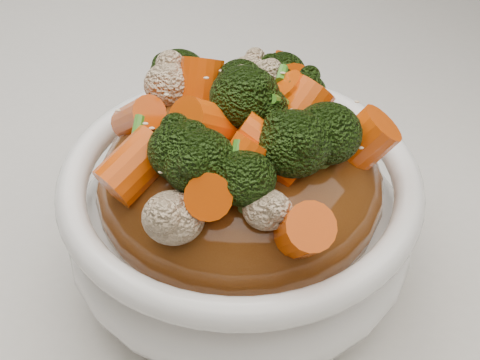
# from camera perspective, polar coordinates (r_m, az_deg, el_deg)

# --- Properties ---
(tablecloth) EXTENTS (1.20, 0.80, 0.04)m
(tablecloth) POSITION_cam_1_polar(r_m,az_deg,el_deg) (0.52, -1.75, -5.63)
(tablecloth) COLOR silver
(tablecloth) RESTS_ON dining_table
(bowl) EXTENTS (0.30, 0.30, 0.09)m
(bowl) POSITION_cam_1_polar(r_m,az_deg,el_deg) (0.44, 0.00, -3.29)
(bowl) COLOR white
(bowl) RESTS_ON tablecloth
(sauce_base) EXTENTS (0.24, 0.24, 0.10)m
(sauce_base) POSITION_cam_1_polar(r_m,az_deg,el_deg) (0.42, 0.00, -0.32)
(sauce_base) COLOR #5E3010
(sauce_base) RESTS_ON bowl
(carrots) EXTENTS (0.24, 0.24, 0.05)m
(carrots) POSITION_cam_1_polar(r_m,az_deg,el_deg) (0.38, 0.00, 6.99)
(carrots) COLOR #E04C07
(carrots) RESTS_ON sauce_base
(broccoli) EXTENTS (0.24, 0.24, 0.05)m
(broccoli) POSITION_cam_1_polar(r_m,az_deg,el_deg) (0.38, 0.00, 6.86)
(broccoli) COLOR black
(broccoli) RESTS_ON sauce_base
(cauliflower) EXTENTS (0.24, 0.24, 0.04)m
(cauliflower) POSITION_cam_1_polar(r_m,az_deg,el_deg) (0.38, 0.00, 6.60)
(cauliflower) COLOR beige
(cauliflower) RESTS_ON sauce_base
(scallions) EXTENTS (0.18, 0.18, 0.02)m
(scallions) POSITION_cam_1_polar(r_m,az_deg,el_deg) (0.38, -0.00, 7.12)
(scallions) COLOR #397D1D
(scallions) RESTS_ON sauce_base
(sesame_seeds) EXTENTS (0.22, 0.22, 0.01)m
(sesame_seeds) POSITION_cam_1_polar(r_m,az_deg,el_deg) (0.38, 0.00, 7.12)
(sesame_seeds) COLOR beige
(sesame_seeds) RESTS_ON sauce_base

